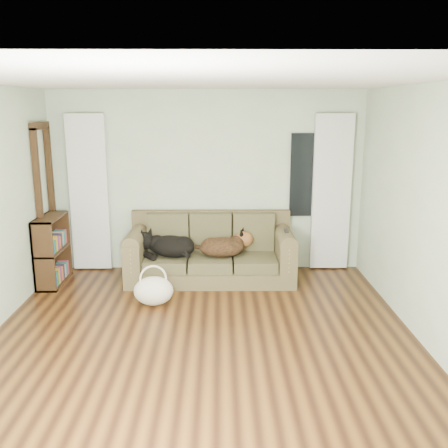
{
  "coord_description": "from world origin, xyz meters",
  "views": [
    {
      "loc": [
        0.19,
        -4.68,
        2.37
      ],
      "look_at": [
        0.24,
        1.6,
        0.88
      ],
      "focal_mm": 40.0,
      "sensor_mm": 36.0,
      "label": 1
    }
  ],
  "objects_px": {
    "dog_shepherd": "(225,246)",
    "tote_bag": "(154,292)",
    "sofa": "(211,248)",
    "dog_black_lab": "(168,247)",
    "bookshelf": "(52,248)"
  },
  "relations": [
    {
      "from": "dog_black_lab",
      "to": "sofa",
      "type": "bearing_deg",
      "value": 29.96
    },
    {
      "from": "bookshelf",
      "to": "dog_shepherd",
      "type": "bearing_deg",
      "value": -0.3
    },
    {
      "from": "tote_bag",
      "to": "bookshelf",
      "type": "distance_m",
      "value": 1.69
    },
    {
      "from": "dog_black_lab",
      "to": "dog_shepherd",
      "type": "bearing_deg",
      "value": 27.77
    },
    {
      "from": "sofa",
      "to": "tote_bag",
      "type": "distance_m",
      "value": 1.18
    },
    {
      "from": "dog_black_lab",
      "to": "dog_shepherd",
      "type": "xyz_separation_m",
      "value": [
        0.78,
        0.0,
        0.01
      ]
    },
    {
      "from": "dog_black_lab",
      "to": "tote_bag",
      "type": "bearing_deg",
      "value": -68.91
    },
    {
      "from": "tote_bag",
      "to": "bookshelf",
      "type": "bearing_deg",
      "value": 151.91
    },
    {
      "from": "sofa",
      "to": "tote_bag",
      "type": "relative_size",
      "value": 4.71
    },
    {
      "from": "tote_bag",
      "to": "sofa",
      "type": "bearing_deg",
      "value": 53.56
    },
    {
      "from": "dog_shepherd",
      "to": "tote_bag",
      "type": "relative_size",
      "value": 1.35
    },
    {
      "from": "sofa",
      "to": "bookshelf",
      "type": "height_order",
      "value": "bookshelf"
    },
    {
      "from": "dog_black_lab",
      "to": "bookshelf",
      "type": "height_order",
      "value": "bookshelf"
    },
    {
      "from": "sofa",
      "to": "dog_black_lab",
      "type": "distance_m",
      "value": 0.58
    },
    {
      "from": "sofa",
      "to": "dog_black_lab",
      "type": "xyz_separation_m",
      "value": [
        -0.58,
        -0.03,
        0.03
      ]
    }
  ]
}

